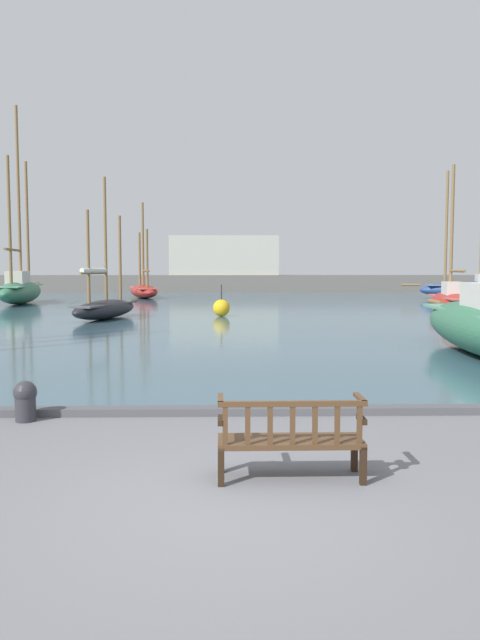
# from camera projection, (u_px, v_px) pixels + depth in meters

# --- Properties ---
(ground_plane) EXTENTS (160.00, 160.00, 0.00)m
(ground_plane) POSITION_uv_depth(u_px,v_px,m) (227.00, 507.00, 6.10)
(ground_plane) COLOR slate
(harbor_water) EXTENTS (100.00, 80.00, 0.08)m
(harbor_water) POSITION_uv_depth(u_px,v_px,m) (226.00, 297.00, 49.93)
(harbor_water) COLOR #385666
(harbor_water) RESTS_ON ground
(quay_edge_kerb) EXTENTS (40.00, 0.30, 0.12)m
(quay_edge_kerb) POSITION_uv_depth(u_px,v_px,m) (227.00, 411.00, 9.93)
(quay_edge_kerb) COLOR #4C4C50
(quay_edge_kerb) RESTS_ON ground
(park_bench) EXTENTS (1.60, 0.53, 0.92)m
(park_bench) POSITION_uv_depth(u_px,v_px,m) (291.00, 438.00, 6.85)
(park_bench) COLOR black
(park_bench) RESTS_ON ground
(sailboat_outer_starboard) EXTENTS (2.64, 9.83, 12.28)m
(sailboat_outer_starboard) POSITION_uv_depth(u_px,v_px,m) (20.00, 288.00, 39.18)
(sailboat_outer_starboard) COLOR #2D6647
(sailboat_outer_starboard) RESTS_ON harbor_water
(sailboat_mid_starboard) EXTENTS (2.30, 6.17, 7.23)m
(sailboat_mid_starboard) POSITION_uv_depth(u_px,v_px,m) (451.00, 301.00, 30.42)
(sailboat_mid_starboard) COLOR maroon
(sailboat_mid_starboard) RESTS_ON harbor_water
(sailboat_outer_port) EXTENTS (2.69, 6.40, 6.24)m
(sailboat_outer_port) POSITION_uv_depth(u_px,v_px,m) (105.00, 306.00, 27.65)
(sailboat_outer_port) COLOR black
(sailboat_outer_port) RESTS_ON harbor_water
(sailboat_nearest_starboard) EXTENTS (3.51, 6.62, 7.15)m
(sailboat_nearest_starboard) POSITION_uv_depth(u_px,v_px,m) (144.00, 290.00, 47.01)
(sailboat_nearest_starboard) COLOR maroon
(sailboat_nearest_starboard) RESTS_ON harbor_water
(mooring_bollard) EXTENTS (0.35, 0.35, 0.62)m
(mooring_bollard) POSITION_uv_depth(u_px,v_px,m) (26.00, 399.00, 9.49)
(mooring_bollard) COLOR #2D2D33
(mooring_bollard) RESTS_ON ground
(channel_buoy) EXTENTS (0.79, 0.79, 1.49)m
(channel_buoy) POSITION_uv_depth(u_px,v_px,m) (221.00, 308.00, 28.96)
(channel_buoy) COLOR gold
(channel_buoy) RESTS_ON harbor_water
(far_breakwater) EXTENTS (48.83, 2.40, 5.56)m
(far_breakwater) POSITION_uv_depth(u_px,v_px,m) (222.00, 276.00, 58.22)
(far_breakwater) COLOR #66605B
(far_breakwater) RESTS_ON ground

